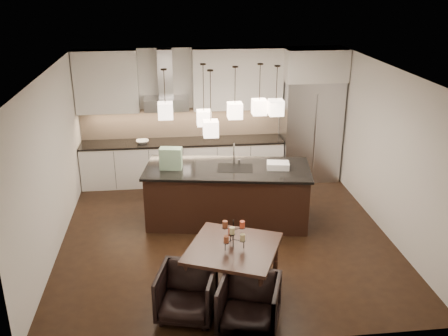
{
  "coord_description": "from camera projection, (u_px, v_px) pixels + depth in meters",
  "views": [
    {
      "loc": [
        -0.88,
        -7.55,
        4.2
      ],
      "look_at": [
        0.0,
        0.2,
        1.15
      ],
      "focal_mm": 40.0,
      "sensor_mm": 36.0,
      "label": 1
    }
  ],
  "objects": [
    {
      "name": "pendant_c",
      "position": [
        235.0,
        111.0,
        8.32
      ],
      "size": [
        0.24,
        0.24,
        0.26
      ],
      "primitive_type": "cube",
      "color": "beige",
      "rests_on": "ceiling"
    },
    {
      "name": "upper_cab_left",
      "position": [
        106.0,
        82.0,
        9.97
      ],
      "size": [
        1.25,
        0.35,
        1.25
      ],
      "primitive_type": "cube",
      "color": "silver",
      "rests_on": "wall_back"
    },
    {
      "name": "wall_left",
      "position": [
        51.0,
        165.0,
        7.8
      ],
      "size": [
        0.02,
        5.5,
        2.8
      ],
      "primitive_type": "cube",
      "color": "silver",
      "rests_on": "ground"
    },
    {
      "name": "pendant_e",
      "position": [
        276.0,
        107.0,
        8.38
      ],
      "size": [
        0.24,
        0.24,
        0.26
      ],
      "primitive_type": "cube",
      "color": "beige",
      "rests_on": "ceiling"
    },
    {
      "name": "floor",
      "position": [
        225.0,
        235.0,
        8.61
      ],
      "size": [
        5.5,
        5.5,
        0.02
      ],
      "primitive_type": "cube",
      "color": "black",
      "rests_on": "ground"
    },
    {
      "name": "island_body",
      "position": [
        227.0,
        195.0,
        8.92
      ],
      "size": [
        2.93,
        1.54,
        0.98
      ],
      "primitive_type": "cube",
      "rotation": [
        0.0,
        0.0,
        -0.16
      ],
      "color": "black",
      "rests_on": "floor"
    },
    {
      "name": "candle_b",
      "position": [
        231.0,
        231.0,
        6.89
      ],
      "size": [
        0.09,
        0.09,
        0.09
      ],
      "primitive_type": "cylinder",
      "rotation": [
        0.0,
        0.0,
        -0.4
      ],
      "color": "#E14B2C",
      "rests_on": "candelabra"
    },
    {
      "name": "hood_chimney",
      "position": [
        165.0,
        73.0,
        10.06
      ],
      "size": [
        0.3,
        0.28,
        0.96
      ],
      "primitive_type": "cube",
      "color": "#B7B7BA",
      "rests_on": "hood_canopy"
    },
    {
      "name": "pendant_f",
      "position": [
        211.0,
        128.0,
        8.1
      ],
      "size": [
        0.24,
        0.24,
        0.26
      ],
      "primitive_type": "cube",
      "color": "beige",
      "rests_on": "ceiling"
    },
    {
      "name": "candle_c",
      "position": [
        226.0,
        239.0,
        6.69
      ],
      "size": [
        0.09,
        0.09,
        0.09
      ],
      "primitive_type": "cylinder",
      "rotation": [
        0.0,
        0.0,
        -0.4
      ],
      "color": "brown",
      "rests_on": "candelabra"
    },
    {
      "name": "countertop",
      "position": [
        182.0,
        142.0,
        10.46
      ],
      "size": [
        4.21,
        0.66,
        0.04
      ],
      "primitive_type": "cube",
      "color": "black",
      "rests_on": "lower_cabinets"
    },
    {
      "name": "pendant_d",
      "position": [
        259.0,
        107.0,
        8.57
      ],
      "size": [
        0.24,
        0.24,
        0.26
      ],
      "primitive_type": "cube",
      "color": "beige",
      "rests_on": "ceiling"
    },
    {
      "name": "candle_e",
      "position": [
        225.0,
        224.0,
        6.77
      ],
      "size": [
        0.09,
        0.09,
        0.09
      ],
      "primitive_type": "cylinder",
      "rotation": [
        0.0,
        0.0,
        -0.4
      ],
      "color": "brown",
      "rests_on": "candelabra"
    },
    {
      "name": "candle_f",
      "position": [
        232.0,
        231.0,
        6.6
      ],
      "size": [
        0.09,
        0.09,
        0.09
      ],
      "primitive_type": "cylinder",
      "rotation": [
        0.0,
        0.0,
        -0.4
      ],
      "color": "#D6C687",
      "rests_on": "candelabra"
    },
    {
      "name": "ceiling",
      "position": [
        225.0,
        71.0,
        7.58
      ],
      "size": [
        5.5,
        5.5,
        0.02
      ],
      "primitive_type": "cube",
      "color": "white",
      "rests_on": "wall_back"
    },
    {
      "name": "candelabra",
      "position": [
        233.0,
        233.0,
        6.76
      ],
      "size": [
        0.44,
        0.44,
        0.41
      ],
      "primitive_type": null,
      "rotation": [
        0.0,
        0.0,
        -0.4
      ],
      "color": "black",
      "rests_on": "dining_table"
    },
    {
      "name": "island_top",
      "position": [
        227.0,
        169.0,
        8.74
      ],
      "size": [
        3.03,
        1.64,
        0.04
      ],
      "primitive_type": "cube",
      "rotation": [
        0.0,
        0.0,
        -0.16
      ],
      "color": "black",
      "rests_on": "island_body"
    },
    {
      "name": "wall_back",
      "position": [
        211.0,
        114.0,
        10.65
      ],
      "size": [
        5.5,
        0.02,
        2.8
      ],
      "primitive_type": "cube",
      "color": "silver",
      "rests_on": "ground"
    },
    {
      "name": "armchair_right",
      "position": [
        249.0,
        304.0,
        6.23
      ],
      "size": [
        0.93,
        0.94,
        0.68
      ],
      "primitive_type": "imported",
      "rotation": [
        0.0,
        0.0,
        -0.33
      ],
      "color": "black",
      "rests_on": "floor"
    },
    {
      "name": "lower_cabinets",
      "position": [
        183.0,
        162.0,
        10.63
      ],
      "size": [
        4.21,
        0.62,
        0.88
      ],
      "primitive_type": "cube",
      "color": "silver",
      "rests_on": "floor"
    },
    {
      "name": "wall_front",
      "position": [
        254.0,
        243.0,
        5.54
      ],
      "size": [
        5.5,
        0.02,
        2.8
      ],
      "primitive_type": "cube",
      "color": "silver",
      "rests_on": "ground"
    },
    {
      "name": "faucet",
      "position": [
        234.0,
        154.0,
        8.75
      ],
      "size": [
        0.15,
        0.28,
        0.42
      ],
      "primitive_type": null,
      "rotation": [
        0.0,
        0.0,
        -0.16
      ],
      "color": "silver",
      "rests_on": "island_top"
    },
    {
      "name": "wall_right",
      "position": [
        388.0,
        152.0,
        8.38
      ],
      "size": [
        0.02,
        5.5,
        2.8
      ],
      "primitive_type": "cube",
      "color": "silver",
      "rests_on": "ground"
    },
    {
      "name": "fridge_panel",
      "position": [
        315.0,
        64.0,
        10.13
      ],
      "size": [
        1.26,
        0.72,
        0.65
      ],
      "primitive_type": "cube",
      "color": "silver",
      "rests_on": "refrigerator"
    },
    {
      "name": "backsplash",
      "position": [
        182.0,
        123.0,
        10.61
      ],
      "size": [
        4.21,
        0.02,
        0.63
      ],
      "primitive_type": "cube",
      "color": "tan",
      "rests_on": "countertop"
    },
    {
      "name": "candle_a",
      "position": [
        243.0,
        237.0,
        6.74
      ],
      "size": [
        0.09,
        0.09,
        0.09
      ],
      "primitive_type": "cylinder",
      "rotation": [
        0.0,
        0.0,
        -0.4
      ],
      "color": "#D6C687",
      "rests_on": "candelabra"
    },
    {
      "name": "pendant_a",
      "position": [
        165.0,
        111.0,
        8.08
      ],
      "size": [
        0.24,
        0.24,
        0.26
      ],
      "primitive_type": "cube",
      "color": "beige",
      "rests_on": "ceiling"
    },
    {
      "name": "hood_canopy",
      "position": [
        166.0,
        104.0,
        10.18
      ],
      "size": [
        0.9,
        0.52,
        0.24
      ],
      "primitive_type": "cube",
      "color": "#B7B7BA",
      "rests_on": "wall_back"
    },
    {
      "name": "upper_cab_right",
      "position": [
        238.0,
        79.0,
        10.25
      ],
      "size": [
        1.85,
        0.35,
        1.25
      ],
      "primitive_type": "cube",
      "color": "silver",
      "rests_on": "wall_back"
    },
    {
      "name": "pendant_b",
      "position": [
        204.0,
        118.0,
        8.63
      ],
      "size": [
        0.24,
        0.24,
        0.26
      ],
      "primitive_type": "cube",
      "color": "beige",
      "rests_on": "ceiling"
    },
    {
      "name": "candle_d",
      "position": [
        242.0,
        224.0,
        6.77
      ],
      "size": [
        0.09,
        0.09,
        0.09
      ],
      "primitive_type": "cylinder",
      "rotation": [
        0.0,
        0.0,
        -0.4
      ],
      "color": "#E14B2C",
      "rests_on": "candelabra"
    },
    {
      "name": "dining_table",
      "position": [
        233.0,
        269.0,
        6.96
      ],
      "size": [
        1.54,
        1.54,
        0.7
      ],
      "primitive_type": null,
      "rotation": [
        0.0,
        0.0,
        -0.4
      ],
      "color": "black",
      "rests_on": "floor"
    },
    {
      "name": "food_container",
      "position": [
        278.0,
        165.0,
        8.67
      ],
      "size": [
        0.42,
        0.32,
        0.11
      ],
      "primitive_type": "cube",
      "rotation": [
        0.0,
        0.0,
        -0.16
      ],
      "color": "silver",
      "rests_on": "island_top"
    },
    {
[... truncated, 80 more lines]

